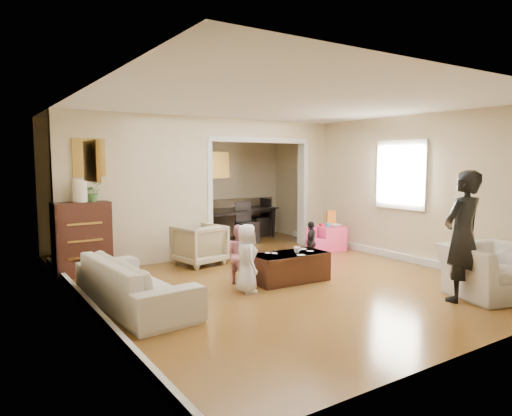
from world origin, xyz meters
TOP-DOWN VIEW (x-y plane):
  - floor at (0.00, 0.00)m, footprint 7.00×7.00m
  - partition_left at (-1.38, 1.80)m, footprint 2.75×0.18m
  - partition_right at (2.48, 1.80)m, footprint 0.55×0.18m
  - partition_header at (1.10, 1.80)m, footprint 2.22×0.18m
  - window_pane at (2.73, -0.40)m, footprint 0.03×0.95m
  - framed_art_partition at (-2.20, 1.70)m, footprint 0.45×0.03m
  - framed_art_sofa_wall at (-2.71, -0.60)m, footprint 0.03×0.55m
  - framed_art_alcove at (1.10, 3.44)m, footprint 0.45×0.03m
  - sofa at (-2.21, -0.44)m, footprint 0.98×2.16m
  - armchair_back at (-0.51, 1.24)m, footprint 0.88×0.90m
  - armchair_front at (1.91, -2.59)m, footprint 1.25×1.15m
  - dresser at (-2.37, 1.60)m, footprint 0.84×0.47m
  - table_lamp at (-2.37, 1.60)m, footprint 0.22×0.22m
  - potted_plant at (-2.17, 1.60)m, footprint 0.27×0.23m
  - coffee_table at (0.13, -0.52)m, footprint 1.16×0.63m
  - coffee_cup at (0.23, -0.57)m, footprint 0.11×0.11m
  - play_table at (2.26, 0.94)m, footprint 0.57×0.57m
  - cereal_box at (2.38, 1.04)m, footprint 0.21×0.10m
  - cyan_cup at (2.16, 0.89)m, footprint 0.08×0.08m
  - toy_block at (2.14, 1.06)m, footprint 0.09×0.08m
  - play_bowl at (2.31, 0.82)m, footprint 0.23×0.23m
  - dining_table at (1.29, 3.18)m, footprint 2.13×1.38m
  - adult_person at (1.39, -2.50)m, footprint 0.62×0.41m
  - child_kneel_a at (-0.72, -0.67)m, footprint 0.40×0.52m
  - child_kneel_b at (-0.57, -0.22)m, footprint 0.44×0.50m
  - child_toddler at (1.18, 0.23)m, footprint 0.46×0.41m
  - craft_papers at (0.24, -0.48)m, footprint 0.75×0.51m

SIDE VIEW (x-z plane):
  - floor at x=0.00m, z-range 0.00..0.00m
  - coffee_table at x=0.13m, z-range 0.00..0.42m
  - play_table at x=2.26m, z-range 0.00..0.49m
  - sofa at x=-2.21m, z-range 0.00..0.61m
  - armchair_front at x=1.91m, z-range 0.00..0.69m
  - armchair_back at x=-0.51m, z-range 0.00..0.70m
  - dining_table at x=1.29m, z-range 0.00..0.70m
  - child_toddler at x=1.18m, z-range 0.00..0.75m
  - craft_papers at x=0.24m, z-range 0.42..0.43m
  - child_kneel_b at x=-0.57m, z-range 0.00..0.87m
  - coffee_cup at x=0.23m, z-range 0.42..0.52m
  - child_kneel_a at x=-0.72m, z-range 0.00..0.95m
  - toy_block at x=2.14m, z-range 0.49..0.54m
  - play_bowl at x=2.31m, z-range 0.49..0.54m
  - cyan_cup at x=2.16m, z-range 0.49..0.57m
  - dresser at x=-2.37m, z-range 0.00..1.16m
  - cereal_box at x=2.38m, z-range 0.49..0.79m
  - adult_person at x=1.39m, z-range 0.00..1.69m
  - partition_left at x=-1.38m, z-range 0.00..2.60m
  - partition_right at x=2.48m, z-range 0.00..2.60m
  - potted_plant at x=-2.17m, z-range 1.16..1.46m
  - table_lamp at x=-2.37m, z-range 1.16..1.52m
  - window_pane at x=2.73m, z-range 1.00..2.10m
  - framed_art_alcove at x=1.10m, z-range 1.42..1.98m
  - framed_art_sofa_wall at x=-2.71m, z-range 1.60..2.00m
  - framed_art_partition at x=-2.20m, z-range 1.58..2.12m
  - partition_header at x=1.10m, z-range 2.25..2.60m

